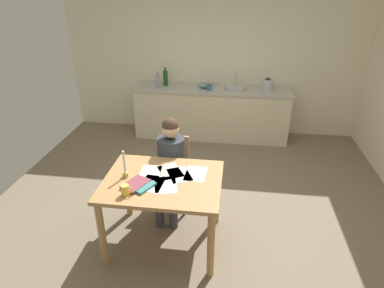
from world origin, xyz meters
TOP-DOWN VIEW (x-y plane):
  - ground_plane at (0.00, 0.00)m, footprint 5.20×5.20m
  - wall_back at (0.00, 2.60)m, footprint 5.20×0.12m
  - kitchen_counter at (0.00, 2.24)m, footprint 2.68×0.64m
  - dining_table at (-0.26, -0.55)m, footprint 1.17×0.91m
  - chair_at_table at (-0.30, 0.15)m, footprint 0.40×0.40m
  - person_seated at (-0.30, 0.00)m, footprint 0.32×0.59m
  - coffee_mug at (-0.54, -0.84)m, footprint 0.11×0.07m
  - candlestick at (-0.64, -0.54)m, footprint 0.06×0.06m
  - book_magazine at (-0.50, -0.69)m, footprint 0.27×0.31m
  - book_cookery at (-0.41, -0.71)m, footprint 0.23×0.26m
  - paper_letter at (-0.42, -0.44)m, footprint 0.22×0.31m
  - paper_bill at (0.05, -0.40)m, footprint 0.23×0.31m
  - paper_envelope at (-0.35, -0.63)m, footprint 0.24×0.31m
  - paper_receipt at (-0.22, -0.63)m, footprint 0.28×0.34m
  - paper_notice at (-0.11, -0.43)m, footprint 0.32×0.36m
  - paper_flyer at (-0.22, -0.38)m, footprint 0.33×0.36m
  - sink_unit at (0.40, 2.24)m, footprint 0.36×0.36m
  - bottle_oil at (-0.93, 2.15)m, footprint 0.08×0.08m
  - bottle_vinegar at (-0.82, 2.28)m, footprint 0.08×0.08m
  - mixing_bowl at (-0.13, 2.23)m, footprint 0.19×0.19m
  - stovetop_kettle at (0.93, 2.24)m, footprint 0.18×0.18m
  - wine_glass_near_sink at (0.05, 2.39)m, footprint 0.07×0.07m
  - wine_glass_by_kettle at (-0.04, 2.39)m, footprint 0.07×0.07m
  - wine_glass_back_left at (-0.15, 2.39)m, footprint 0.07×0.07m
  - teacup_on_counter at (-0.04, 2.09)m, footprint 0.11×0.07m

SIDE VIEW (x-z plane):
  - ground_plane at x=0.00m, z-range -0.04..0.00m
  - kitchen_counter at x=0.00m, z-range 0.00..0.90m
  - chair_at_table at x=-0.30m, z-range 0.06..0.94m
  - dining_table at x=-0.26m, z-range 0.27..1.06m
  - person_seated at x=-0.30m, z-range 0.08..1.28m
  - paper_letter at x=-0.42m, z-range 0.79..0.79m
  - paper_bill at x=0.05m, z-range 0.79..0.79m
  - paper_envelope at x=-0.35m, z-range 0.79..0.79m
  - paper_receipt at x=-0.22m, z-range 0.79..0.79m
  - paper_notice at x=-0.11m, z-range 0.79..0.79m
  - paper_flyer at x=-0.22m, z-range 0.79..0.79m
  - book_cookery at x=-0.41m, z-range 0.79..0.81m
  - book_magazine at x=-0.50m, z-range 0.79..0.82m
  - coffee_mug at x=-0.54m, z-range 0.79..0.89m
  - candlestick at x=-0.64m, z-range 0.72..1.01m
  - sink_unit at x=0.40m, z-range 0.80..1.04m
  - mixing_bowl at x=-0.13m, z-range 0.90..0.99m
  - teacup_on_counter at x=-0.04m, z-range 0.90..1.00m
  - stovetop_kettle at x=0.93m, z-range 0.89..1.11m
  - wine_glass_near_sink at x=0.05m, z-range 0.93..1.09m
  - wine_glass_by_kettle at x=-0.04m, z-range 0.93..1.09m
  - wine_glass_back_left at x=-0.15m, z-range 0.93..1.09m
  - bottle_oil at x=-0.93m, z-range 0.88..1.14m
  - bottle_vinegar at x=-0.82m, z-range 0.88..1.19m
  - wall_back at x=0.00m, z-range 0.00..2.60m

